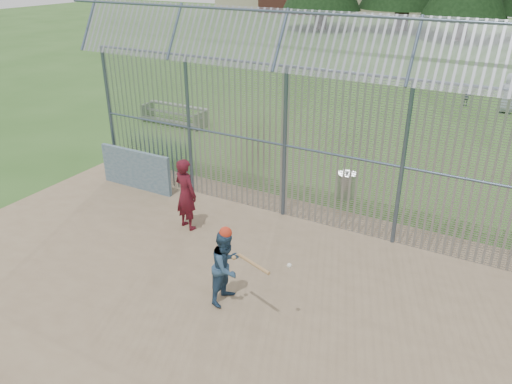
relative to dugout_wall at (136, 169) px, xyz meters
The scene contains 11 objects.
ground 5.47m from the dugout_wall, 32.23° to the right, with size 120.00×120.00×0.00m, color #2D511E.
dirt_infield 5.75m from the dugout_wall, 36.47° to the right, with size 14.00×10.00×0.02m, color #756047.
dugout_wall is the anchor object (origin of this frame).
batter 6.22m from the dugout_wall, 32.05° to the right, with size 0.76×0.60×1.57m, color navy.
onlooker 3.05m from the dugout_wall, 24.13° to the right, with size 0.69×0.45×1.89m, color maroon.
bg_kid_standing 16.86m from the dugout_wall, 57.87° to the left, with size 0.87×0.57×1.79m, color gray.
bg_kid_seated 16.18m from the dugout_wall, 63.34° to the left, with size 0.51×0.21×0.88m, color slate.
batting_gear 6.44m from the dugout_wall, 31.45° to the right, with size 1.59×0.45×0.56m.
trash_can 6.23m from the dugout_wall, 23.65° to the left, with size 0.56×0.56×0.82m.
bleacher 6.49m from the dugout_wall, 117.87° to the left, with size 3.00×0.95×0.72m.
backstop_fence 6.66m from the dugout_wall, ahead, with size 20.09×0.81×5.30m.
Camera 1 is at (5.21, -7.35, 6.35)m, focal length 35.00 mm.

